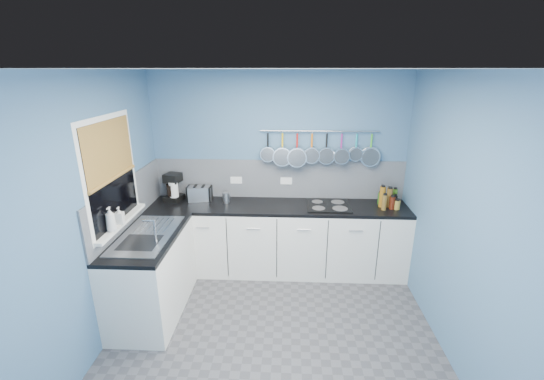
# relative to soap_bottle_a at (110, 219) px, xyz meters

# --- Properties ---
(floor) EXTENTS (3.20, 3.00, 0.02)m
(floor) POSITION_rel_soap_bottle_a_xyz_m (1.53, -0.07, -1.18)
(floor) COLOR #47474C
(floor) RESTS_ON ground
(ceiling) EXTENTS (3.20, 3.00, 0.02)m
(ceiling) POSITION_rel_soap_bottle_a_xyz_m (1.53, -0.07, 1.34)
(ceiling) COLOR white
(ceiling) RESTS_ON ground
(wall_back) EXTENTS (3.20, 0.02, 2.50)m
(wall_back) POSITION_rel_soap_bottle_a_xyz_m (1.53, 1.44, 0.08)
(wall_back) COLOR #42678C
(wall_back) RESTS_ON ground
(wall_front) EXTENTS (3.20, 0.02, 2.50)m
(wall_front) POSITION_rel_soap_bottle_a_xyz_m (1.53, -1.58, 0.08)
(wall_front) COLOR #42678C
(wall_front) RESTS_ON ground
(wall_left) EXTENTS (0.02, 3.00, 2.50)m
(wall_left) POSITION_rel_soap_bottle_a_xyz_m (-0.08, -0.07, 0.08)
(wall_left) COLOR #42678C
(wall_left) RESTS_ON ground
(wall_right) EXTENTS (0.02, 3.00, 2.50)m
(wall_right) POSITION_rel_soap_bottle_a_xyz_m (3.14, -0.07, 0.08)
(wall_right) COLOR #42678C
(wall_right) RESTS_ON ground
(backsplash_back) EXTENTS (3.20, 0.02, 0.50)m
(backsplash_back) POSITION_rel_soap_bottle_a_xyz_m (1.53, 1.42, -0.02)
(backsplash_back) COLOR gray
(backsplash_back) RESTS_ON wall_back
(backsplash_left) EXTENTS (0.02, 1.80, 0.50)m
(backsplash_left) POSITION_rel_soap_bottle_a_xyz_m (-0.06, 0.53, -0.02)
(backsplash_left) COLOR gray
(backsplash_left) RESTS_ON wall_left
(cabinet_run_back) EXTENTS (3.20, 0.60, 0.86)m
(cabinet_run_back) POSITION_rel_soap_bottle_a_xyz_m (1.53, 1.13, -0.74)
(cabinet_run_back) COLOR silver
(cabinet_run_back) RESTS_ON ground
(worktop_back) EXTENTS (3.20, 0.60, 0.04)m
(worktop_back) POSITION_rel_soap_bottle_a_xyz_m (1.53, 1.13, -0.29)
(worktop_back) COLOR black
(worktop_back) RESTS_ON cabinet_run_back
(cabinet_run_left) EXTENTS (0.60, 1.20, 0.86)m
(cabinet_run_left) POSITION_rel_soap_bottle_a_xyz_m (0.23, 0.23, -0.74)
(cabinet_run_left) COLOR silver
(cabinet_run_left) RESTS_ON ground
(worktop_left) EXTENTS (0.60, 1.20, 0.04)m
(worktop_left) POSITION_rel_soap_bottle_a_xyz_m (0.23, 0.23, -0.29)
(worktop_left) COLOR black
(worktop_left) RESTS_ON cabinet_run_left
(window_frame) EXTENTS (0.01, 1.00, 1.10)m
(window_frame) POSITION_rel_soap_bottle_a_xyz_m (-0.05, 0.23, 0.38)
(window_frame) COLOR white
(window_frame) RESTS_ON wall_left
(window_glass) EXTENTS (0.01, 0.90, 1.00)m
(window_glass) POSITION_rel_soap_bottle_a_xyz_m (-0.04, 0.23, 0.38)
(window_glass) COLOR black
(window_glass) RESTS_ON wall_left
(bamboo_blind) EXTENTS (0.01, 0.90, 0.55)m
(bamboo_blind) POSITION_rel_soap_bottle_a_xyz_m (-0.03, 0.23, 0.61)
(bamboo_blind) COLOR #A66F32
(bamboo_blind) RESTS_ON wall_left
(window_sill) EXTENTS (0.10, 0.98, 0.03)m
(window_sill) POSITION_rel_soap_bottle_a_xyz_m (-0.02, 0.23, -0.13)
(window_sill) COLOR white
(window_sill) RESTS_ON wall_left
(sink_unit) EXTENTS (0.50, 0.95, 0.01)m
(sink_unit) POSITION_rel_soap_bottle_a_xyz_m (0.23, 0.23, -0.27)
(sink_unit) COLOR silver
(sink_unit) RESTS_ON worktop_left
(mixer_tap) EXTENTS (0.12, 0.08, 0.26)m
(mixer_tap) POSITION_rel_soap_bottle_a_xyz_m (0.39, 0.05, -0.14)
(mixer_tap) COLOR silver
(mixer_tap) RESTS_ON worktop_left
(socket_left) EXTENTS (0.15, 0.01, 0.09)m
(socket_left) POSITION_rel_soap_bottle_a_xyz_m (0.98, 1.40, -0.04)
(socket_left) COLOR white
(socket_left) RESTS_ON backsplash_back
(socket_right) EXTENTS (0.15, 0.01, 0.09)m
(socket_right) POSITION_rel_soap_bottle_a_xyz_m (1.63, 1.40, -0.04)
(socket_right) COLOR white
(socket_right) RESTS_ON backsplash_back
(pot_rail) EXTENTS (1.45, 0.02, 0.02)m
(pot_rail) POSITION_rel_soap_bottle_a_xyz_m (2.03, 1.38, 0.61)
(pot_rail) COLOR silver
(pot_rail) RESTS_ON wall_back
(soap_bottle_a) EXTENTS (0.10, 0.10, 0.24)m
(soap_bottle_a) POSITION_rel_soap_bottle_a_xyz_m (0.00, 0.00, 0.00)
(soap_bottle_a) COLOR white
(soap_bottle_a) RESTS_ON window_sill
(soap_bottle_b) EXTENTS (0.09, 0.09, 0.17)m
(soap_bottle_b) POSITION_rel_soap_bottle_a_xyz_m (0.00, 0.17, -0.03)
(soap_bottle_b) COLOR white
(soap_bottle_b) RESTS_ON window_sill
(paper_towel) EXTENTS (0.13, 0.13, 0.26)m
(paper_towel) POSITION_rel_soap_bottle_a_xyz_m (0.21, 1.20, -0.14)
(paper_towel) COLOR white
(paper_towel) RESTS_ON worktop_back
(coffee_maker) EXTENTS (0.24, 0.26, 0.35)m
(coffee_maker) POSITION_rel_soap_bottle_a_xyz_m (0.19, 1.24, -0.10)
(coffee_maker) COLOR black
(coffee_maker) RESTS_ON worktop_back
(toaster) EXTENTS (0.31, 0.22, 0.18)m
(toaster) POSITION_rel_soap_bottle_a_xyz_m (0.52, 1.26, -0.18)
(toaster) COLOR silver
(toaster) RESTS_ON worktop_back
(canister) EXTENTS (0.09, 0.09, 0.13)m
(canister) POSITION_rel_soap_bottle_a_xyz_m (0.88, 1.19, -0.21)
(canister) COLOR silver
(canister) RESTS_ON worktop_back
(hob) EXTENTS (0.53, 0.47, 0.01)m
(hob) POSITION_rel_soap_bottle_a_xyz_m (2.15, 1.13, -0.26)
(hob) COLOR black
(hob) RESTS_ON worktop_back
(pan_0) EXTENTS (0.19, 0.08, 0.38)m
(pan_0) POSITION_rel_soap_bottle_a_xyz_m (1.40, 1.37, 0.42)
(pan_0) COLOR silver
(pan_0) RESTS_ON pot_rail
(pan_1) EXTENTS (0.24, 0.11, 0.43)m
(pan_1) POSITION_rel_soap_bottle_a_xyz_m (1.58, 1.37, 0.40)
(pan_1) COLOR silver
(pan_1) RESTS_ON pot_rail
(pan_2) EXTENTS (0.25, 0.13, 0.44)m
(pan_2) POSITION_rel_soap_bottle_a_xyz_m (1.76, 1.37, 0.39)
(pan_2) COLOR silver
(pan_2) RESTS_ON pot_rail
(pan_3) EXTENTS (0.21, 0.09, 0.40)m
(pan_3) POSITION_rel_soap_bottle_a_xyz_m (1.94, 1.37, 0.41)
(pan_3) COLOR silver
(pan_3) RESTS_ON pot_rail
(pan_4) EXTENTS (0.21, 0.08, 0.40)m
(pan_4) POSITION_rel_soap_bottle_a_xyz_m (2.12, 1.37, 0.41)
(pan_4) COLOR silver
(pan_4) RESTS_ON pot_rail
(pan_5) EXTENTS (0.20, 0.12, 0.39)m
(pan_5) POSITION_rel_soap_bottle_a_xyz_m (2.30, 1.37, 0.42)
(pan_5) COLOR silver
(pan_5) RESTS_ON pot_rail
(pan_6) EXTENTS (0.18, 0.05, 0.37)m
(pan_6) POSITION_rel_soap_bottle_a_xyz_m (2.48, 1.37, 0.43)
(pan_6) COLOR silver
(pan_6) RESTS_ON pot_rail
(pan_7) EXTENTS (0.24, 0.06, 0.43)m
(pan_7) POSITION_rel_soap_bottle_a_xyz_m (2.67, 1.37, 0.39)
(pan_7) COLOR silver
(pan_7) RESTS_ON pot_rail
(condiment_0) EXTENTS (0.06, 0.06, 0.20)m
(condiment_0) POSITION_rel_soap_bottle_a_xyz_m (2.98, 1.23, -0.17)
(condiment_0) COLOR #3F721E
(condiment_0) RESTS_ON worktop_back
(condiment_1) EXTENTS (0.06, 0.06, 0.10)m
(condiment_1) POSITION_rel_soap_bottle_a_xyz_m (2.90, 1.24, -0.22)
(condiment_1) COLOR black
(condiment_1) RESTS_ON worktop_back
(condiment_2) EXTENTS (0.06, 0.06, 0.14)m
(condiment_2) POSITION_rel_soap_bottle_a_xyz_m (2.80, 1.23, -0.20)
(condiment_2) COLOR #265919
(condiment_2) RESTS_ON worktop_back
(condiment_3) EXTENTS (0.05, 0.05, 0.14)m
(condiment_3) POSITION_rel_soap_bottle_a_xyz_m (2.96, 1.14, -0.20)
(condiment_3) COLOR black
(condiment_3) RESTS_ON worktop_back
(condiment_4) EXTENTS (0.07, 0.07, 0.24)m
(condiment_4) POSITION_rel_soap_bottle_a_xyz_m (2.89, 1.13, -0.15)
(condiment_4) COLOR brown
(condiment_4) RESTS_ON worktop_back
(condiment_5) EXTENTS (0.07, 0.07, 0.26)m
(condiment_5) POSITION_rel_soap_bottle_a_xyz_m (2.80, 1.14, -0.14)
(condiment_5) COLOR #8C5914
(condiment_5) RESTS_ON worktop_back
(condiment_6) EXTENTS (0.07, 0.07, 0.11)m
(condiment_6) POSITION_rel_soap_bottle_a_xyz_m (2.96, 1.06, -0.21)
(condiment_6) COLOR olive
(condiment_6) RESTS_ON worktop_back
(condiment_7) EXTENTS (0.07, 0.07, 0.15)m
(condiment_7) POSITION_rel_soap_bottle_a_xyz_m (2.91, 1.07, -0.19)
(condiment_7) COLOR #4C190C
(condiment_7) RESTS_ON worktop_back
(condiment_8) EXTENTS (0.06, 0.06, 0.19)m
(condiment_8) POSITION_rel_soap_bottle_a_xyz_m (2.80, 1.03, -0.18)
(condiment_8) COLOR brown
(condiment_8) RESTS_ON worktop_back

